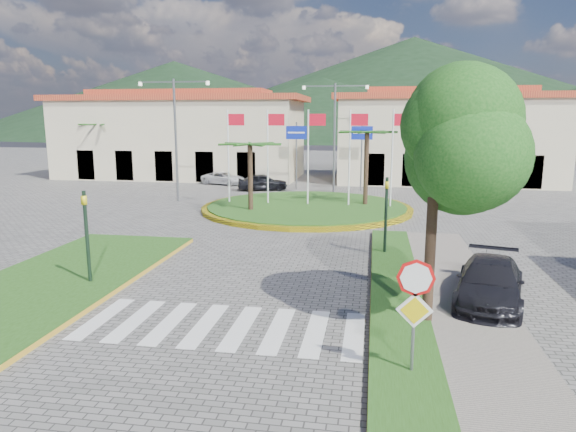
% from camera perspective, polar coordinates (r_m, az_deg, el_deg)
% --- Properties ---
extents(ground, '(160.00, 160.00, 0.00)m').
position_cam_1_polar(ground, '(10.86, -14.25, -19.91)').
color(ground, '#5F5D5A').
rests_on(ground, ground).
extents(sidewalk_right, '(4.00, 28.00, 0.15)m').
position_cam_1_polar(sidewalk_right, '(11.97, 19.00, -16.70)').
color(sidewalk_right, gray).
rests_on(sidewalk_right, ground).
extents(verge_right, '(1.60, 28.00, 0.18)m').
position_cam_1_polar(verge_right, '(11.82, 13.02, -16.66)').
color(verge_right, '#254C15').
rests_on(verge_right, ground).
extents(median_left, '(5.00, 14.00, 0.18)m').
position_cam_1_polar(median_left, '(18.67, -25.33, -7.07)').
color(median_left, '#254C15').
rests_on(median_left, ground).
extents(crosswalk, '(8.00, 3.00, 0.01)m').
position_cam_1_polar(crosswalk, '(14.20, -7.66, -12.00)').
color(crosswalk, silver).
rests_on(crosswalk, ground).
extents(roundabout_island, '(12.70, 12.70, 6.00)m').
position_cam_1_polar(roundabout_island, '(31.20, 2.09, 0.99)').
color(roundabout_island, yellow).
rests_on(roundabout_island, ground).
extents(stop_sign, '(0.80, 0.11, 2.65)m').
position_cam_1_polar(stop_sign, '(11.12, 13.92, -8.94)').
color(stop_sign, slate).
rests_on(stop_sign, ground).
extents(deciduous_tree, '(3.60, 3.60, 6.80)m').
position_cam_1_polar(deciduous_tree, '(13.57, 16.19, 9.07)').
color(deciduous_tree, black).
rests_on(deciduous_tree, ground).
extents(traffic_light_left, '(0.15, 0.18, 3.20)m').
position_cam_1_polar(traffic_light_left, '(17.93, -21.49, -1.36)').
color(traffic_light_left, black).
rests_on(traffic_light_left, ground).
extents(traffic_light_right, '(0.15, 0.18, 3.20)m').
position_cam_1_polar(traffic_light_right, '(20.80, 10.84, 0.80)').
color(traffic_light_right, black).
rests_on(traffic_light_right, ground).
extents(traffic_light_far, '(0.18, 0.15, 3.20)m').
position_cam_1_polar(traffic_light_far, '(34.90, 16.16, 4.55)').
color(traffic_light_far, black).
rests_on(traffic_light_far, ground).
extents(direction_sign_west, '(1.60, 0.14, 5.20)m').
position_cam_1_polar(direction_sign_west, '(39.95, 0.94, 8.00)').
color(direction_sign_west, slate).
rests_on(direction_sign_west, ground).
extents(direction_sign_east, '(1.60, 0.14, 5.20)m').
position_cam_1_polar(direction_sign_east, '(39.51, 8.19, 7.86)').
color(direction_sign_east, slate).
rests_on(direction_sign_east, ground).
extents(street_lamp_centre, '(4.80, 0.16, 8.00)m').
position_cam_1_polar(street_lamp_centre, '(38.61, 5.19, 9.30)').
color(street_lamp_centre, slate).
rests_on(street_lamp_centre, ground).
extents(street_lamp_west, '(4.80, 0.16, 8.00)m').
position_cam_1_polar(street_lamp_west, '(34.99, -12.38, 8.94)').
color(street_lamp_west, slate).
rests_on(street_lamp_west, ground).
extents(building_left, '(23.32, 9.54, 8.05)m').
position_cam_1_polar(building_left, '(49.86, -11.73, 8.77)').
color(building_left, beige).
rests_on(building_left, ground).
extents(building_right, '(19.08, 9.54, 8.05)m').
position_cam_1_polar(building_right, '(46.90, 17.10, 8.41)').
color(building_right, beige).
rests_on(building_right, ground).
extents(hill_far_west, '(140.00, 140.00, 22.00)m').
position_cam_1_polar(hill_far_west, '(159.86, -12.42, 12.55)').
color(hill_far_west, black).
rests_on(hill_far_west, ground).
extents(hill_far_mid, '(180.00, 180.00, 30.00)m').
position_cam_1_polar(hill_far_mid, '(169.11, 13.66, 13.74)').
color(hill_far_mid, black).
rests_on(hill_far_mid, ground).
extents(hill_near_back, '(110.00, 110.00, 16.00)m').
position_cam_1_polar(hill_near_back, '(139.21, 3.86, 11.82)').
color(hill_near_back, black).
rests_on(hill_near_back, ground).
extents(white_van, '(4.10, 2.75, 1.05)m').
position_cam_1_polar(white_van, '(43.57, -7.17, 4.19)').
color(white_van, silver).
rests_on(white_van, ground).
extents(car_dark_a, '(4.11, 2.66, 1.30)m').
position_cam_1_polar(car_dark_a, '(39.70, -2.85, 3.80)').
color(car_dark_a, black).
rests_on(car_dark_a, ground).
extents(car_dark_b, '(3.85, 2.38, 1.20)m').
position_cam_1_polar(car_dark_b, '(45.48, 16.05, 4.22)').
color(car_dark_b, black).
rests_on(car_dark_b, ground).
extents(car_side_right, '(2.87, 4.85, 1.32)m').
position_cam_1_polar(car_side_right, '(16.60, 21.51, -6.88)').
color(car_side_right, black).
rests_on(car_side_right, ground).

